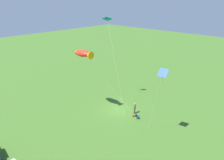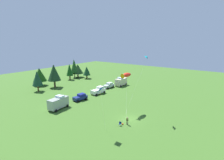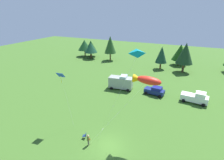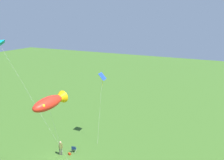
% 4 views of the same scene
% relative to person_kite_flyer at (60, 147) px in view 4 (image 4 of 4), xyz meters
% --- Properties ---
extents(person_kite_flyer, '(0.42, 0.53, 1.74)m').
position_rel_person_kite_flyer_xyz_m(person_kite_flyer, '(0.00, 0.00, 0.00)').
color(person_kite_flyer, '#514F45').
rests_on(person_kite_flyer, ground).
extents(folding_chair, '(0.61, 0.61, 0.82)m').
position_rel_person_kite_flyer_xyz_m(folding_chair, '(-1.19, 1.02, -0.53)').
color(folding_chair, '#10244F').
rests_on(folding_chair, ground).
extents(backpack_on_grass, '(0.29, 0.37, 0.22)m').
position_rel_person_kite_flyer_xyz_m(backpack_on_grass, '(-0.49, 0.87, -0.91)').
color(backpack_on_grass, '#A92E0D').
rests_on(backpack_on_grass, ground).
extents(kite_large_fish, '(8.25, 4.68, 9.64)m').
position_rel_person_kite_flyer_xyz_m(kite_large_fish, '(6.22, 4.32, 8.05)').
color(kite_large_fish, red).
rests_on(kite_large_fish, ground).
extents(kite_diamond_blue, '(2.09, 0.84, 8.94)m').
position_rel_person_kite_flyer_xyz_m(kite_diamond_blue, '(-5.65, 2.48, 7.33)').
color(kite_diamond_blue, blue).
rests_on(kite_diamond_blue, ground).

